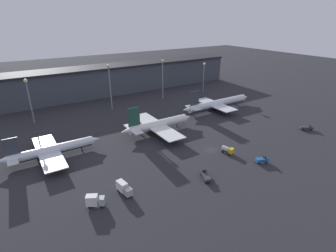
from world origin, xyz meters
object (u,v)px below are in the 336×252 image
(airplane_2, at_px, (217,104))
(service_vehicle_4, at_px, (262,160))
(service_vehicle_3, at_px, (95,201))
(service_vehicle_0, at_px, (205,175))
(service_vehicle_5, at_px, (227,150))
(airplane_1, at_px, (158,125))
(airplane_0, at_px, (51,150))
(service_vehicle_2, at_px, (124,188))
(service_vehicle_1, at_px, (306,128))

(airplane_2, xyz_separation_m, service_vehicle_4, (-27.06, -54.10, -2.33))
(service_vehicle_3, bearing_deg, service_vehicle_0, 18.48)
(service_vehicle_5, bearing_deg, airplane_1, -175.03)
(service_vehicle_0, height_order, service_vehicle_3, service_vehicle_3)
(airplane_0, bearing_deg, service_vehicle_5, -29.50)
(airplane_2, relative_size, service_vehicle_2, 7.61)
(airplane_1, distance_m, service_vehicle_4, 48.89)
(airplane_2, height_order, service_vehicle_5, airplane_2)
(airplane_1, bearing_deg, service_vehicle_2, -133.10)
(airplane_2, relative_size, service_vehicle_0, 7.26)
(service_vehicle_1, relative_size, service_vehicle_2, 0.93)
(airplane_0, height_order, airplane_2, airplane_2)
(airplane_1, height_order, service_vehicle_5, airplane_1)
(service_vehicle_4, bearing_deg, service_vehicle_0, -168.67)
(service_vehicle_5, bearing_deg, service_vehicle_1, 69.76)
(service_vehicle_5, bearing_deg, service_vehicle_4, 7.81)
(airplane_2, height_order, service_vehicle_0, airplane_2)
(airplane_0, height_order, airplane_1, airplane_1)
(service_vehicle_0, distance_m, service_vehicle_4, 24.57)
(service_vehicle_0, bearing_deg, service_vehicle_1, -62.99)
(airplane_0, xyz_separation_m, airplane_2, (92.11, 7.99, 0.46))
(service_vehicle_1, height_order, service_vehicle_2, service_vehicle_2)
(airplane_0, height_order, service_vehicle_1, airplane_0)
(service_vehicle_1, bearing_deg, service_vehicle_5, -147.99)
(airplane_2, bearing_deg, airplane_0, -174.99)
(airplane_2, relative_size, service_vehicle_3, 8.96)
(airplane_2, xyz_separation_m, service_vehicle_0, (-51.39, -50.69, -2.41))
(airplane_1, bearing_deg, service_vehicle_1, -30.80)
(service_vehicle_2, bearing_deg, service_vehicle_1, 78.83)
(airplane_1, distance_m, service_vehicle_0, 42.45)
(service_vehicle_5, bearing_deg, airplane_0, -135.65)
(airplane_1, height_order, service_vehicle_3, airplane_1)
(airplane_2, bearing_deg, airplane_1, -168.98)
(service_vehicle_1, distance_m, service_vehicle_2, 93.70)
(service_vehicle_2, height_order, service_vehicle_5, service_vehicle_2)
(airplane_1, xyz_separation_m, service_vehicle_2, (-32.54, -34.70, -1.54))
(airplane_2, bearing_deg, service_vehicle_5, -127.85)
(service_vehicle_2, bearing_deg, airplane_1, 126.78)
(service_vehicle_2, bearing_deg, service_vehicle_5, 82.08)
(service_vehicle_5, bearing_deg, service_vehicle_0, -80.81)
(service_vehicle_0, distance_m, service_vehicle_3, 36.33)
(airplane_0, height_order, service_vehicle_5, airplane_0)
(service_vehicle_1, distance_m, service_vehicle_5, 48.55)
(service_vehicle_1, bearing_deg, airplane_2, 145.51)
(service_vehicle_4, bearing_deg, airplane_1, 131.14)
(airplane_2, xyz_separation_m, service_vehicle_1, (15.90, -45.28, -2.42))
(airplane_0, relative_size, airplane_2, 0.76)
(service_vehicle_4, bearing_deg, airplane_0, 163.96)
(airplane_1, relative_size, service_vehicle_5, 7.39)
(service_vehicle_1, distance_m, service_vehicle_4, 43.86)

